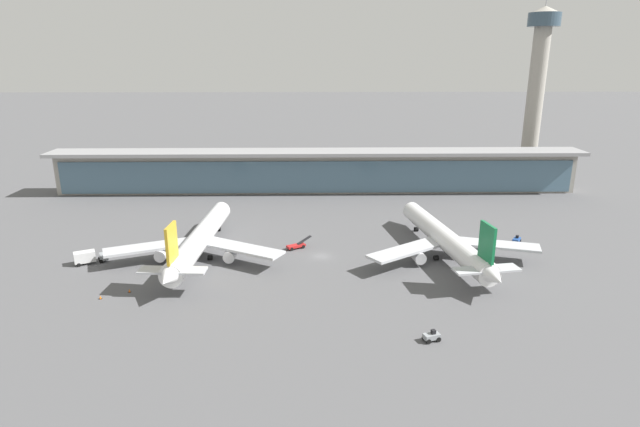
% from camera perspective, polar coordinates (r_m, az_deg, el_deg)
% --- Properties ---
extents(ground_plane, '(1200.00, 1200.00, 0.00)m').
position_cam_1_polar(ground_plane, '(127.29, 0.12, -4.71)').
color(ground_plane, '#515154').
extents(airliner_left_stand, '(42.72, 55.61, 14.81)m').
position_cam_1_polar(airliner_left_stand, '(128.15, -13.12, -2.79)').
color(airliner_left_stand, white).
rests_on(airliner_left_stand, ground).
extents(airliner_centre_stand, '(42.28, 55.50, 14.81)m').
position_cam_1_polar(airliner_centre_stand, '(128.62, 13.63, -2.75)').
color(airliner_centre_stand, white).
rests_on(airliner_centre_stand, ground).
extents(service_truck_near_nose_grey, '(3.26, 2.54, 2.05)m').
position_cam_1_polar(service_truck_near_nose_grey, '(93.36, 12.15, -13.04)').
color(service_truck_near_nose_grey, gray).
rests_on(service_truck_near_nose_grey, ground).
extents(service_truck_under_wing_grey, '(7.56, 5.33, 3.10)m').
position_cam_1_polar(service_truck_under_wing_grey, '(133.89, -24.07, -4.36)').
color(service_truck_under_wing_grey, gray).
rests_on(service_truck_under_wing_grey, ground).
extents(service_truck_mid_apron_red, '(6.56, 4.60, 2.70)m').
position_cam_1_polar(service_truck_mid_apron_red, '(132.08, -2.58, -3.53)').
color(service_truck_mid_apron_red, '#B21E1E').
rests_on(service_truck_mid_apron_red, ground).
extents(service_truck_by_tail_blue, '(3.04, 3.32, 2.05)m').
position_cam_1_polar(service_truck_by_tail_blue, '(145.07, 20.77, -2.73)').
color(service_truck_by_tail_blue, '#234C9E').
rests_on(service_truck_by_tail_blue, ground).
extents(terminal_building, '(186.11, 12.80, 15.20)m').
position_cam_1_polar(terminal_building, '(185.36, -0.29, 4.76)').
color(terminal_building, '#9E998E').
rests_on(terminal_building, ground).
extents(control_tower, '(12.00, 12.00, 69.91)m').
position_cam_1_polar(control_tower, '(225.38, 22.74, 13.43)').
color(control_tower, '#9E998E').
rests_on(control_tower, ground).
extents(safety_cone_alpha, '(0.62, 0.62, 0.70)m').
position_cam_1_polar(safety_cone_alpha, '(115.60, -20.19, -7.96)').
color(safety_cone_alpha, orange).
rests_on(safety_cone_alpha, ground).
extents(safety_cone_bravo, '(0.62, 0.62, 0.70)m').
position_cam_1_polar(safety_cone_bravo, '(114.74, -22.97, -8.48)').
color(safety_cone_bravo, orange).
rests_on(safety_cone_bravo, ground).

